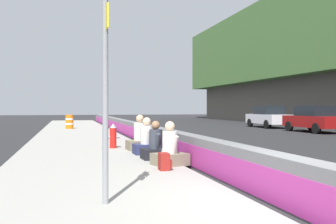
{
  "coord_description": "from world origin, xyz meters",
  "views": [
    {
      "loc": [
        -5.23,
        3.27,
        1.6
      ],
      "look_at": [
        10.25,
        -0.72,
        1.41
      ],
      "focal_mm": 42.03,
      "sensor_mm": 36.0,
      "label": 1
    }
  ],
  "objects_px": {
    "seated_person_rear": "(147,142)",
    "seated_person_far": "(140,139)",
    "seated_person_middle": "(156,147)",
    "parked_car_fourth": "(314,119)",
    "backpack": "(164,162)",
    "parked_car_midline": "(268,117)",
    "fire_hydrant": "(113,136)",
    "seated_person_foreground": "(170,151)",
    "route_sign_post": "(106,66)",
    "construction_barrel": "(70,122)"
  },
  "relations": [
    {
      "from": "backpack",
      "to": "parked_car_midline",
      "type": "distance_m",
      "value": 23.27
    },
    {
      "from": "parked_car_fourth",
      "to": "seated_person_rear",
      "type": "bearing_deg",
      "value": 127.61
    },
    {
      "from": "seated_person_foreground",
      "to": "seated_person_far",
      "type": "xyz_separation_m",
      "value": [
        3.71,
        0.09,
        0.03
      ]
    },
    {
      "from": "seated_person_middle",
      "to": "seated_person_far",
      "type": "xyz_separation_m",
      "value": [
        2.48,
        -0.0,
        0.04
      ]
    },
    {
      "from": "seated_person_middle",
      "to": "construction_barrel",
      "type": "relative_size",
      "value": 1.13
    },
    {
      "from": "seated_person_middle",
      "to": "backpack",
      "type": "relative_size",
      "value": 2.69
    },
    {
      "from": "fire_hydrant",
      "to": "seated_person_rear",
      "type": "relative_size",
      "value": 0.77
    },
    {
      "from": "seated_person_rear",
      "to": "parked_car_midline",
      "type": "relative_size",
      "value": 0.25
    },
    {
      "from": "backpack",
      "to": "parked_car_midline",
      "type": "height_order",
      "value": "parked_car_midline"
    },
    {
      "from": "fire_hydrant",
      "to": "seated_person_far",
      "type": "height_order",
      "value": "seated_person_far"
    },
    {
      "from": "seated_person_far",
      "to": "construction_barrel",
      "type": "relative_size",
      "value": 1.27
    },
    {
      "from": "fire_hydrant",
      "to": "backpack",
      "type": "relative_size",
      "value": 2.2
    },
    {
      "from": "parked_car_midline",
      "to": "seated_person_foreground",
      "type": "bearing_deg",
      "value": 145.04
    },
    {
      "from": "backpack",
      "to": "parked_car_midline",
      "type": "bearing_deg",
      "value": -34.57
    },
    {
      "from": "seated_person_rear",
      "to": "seated_person_far",
      "type": "relative_size",
      "value": 0.95
    },
    {
      "from": "seated_person_middle",
      "to": "construction_barrel",
      "type": "bearing_deg",
      "value": 7.63
    },
    {
      "from": "seated_person_rear",
      "to": "seated_person_far",
      "type": "bearing_deg",
      "value": -0.25
    },
    {
      "from": "backpack",
      "to": "parked_car_fourth",
      "type": "relative_size",
      "value": 0.09
    },
    {
      "from": "seated_person_foreground",
      "to": "parked_car_fourth",
      "type": "xyz_separation_m",
      "value": [
        12.45,
        -12.84,
        0.38
      ]
    },
    {
      "from": "backpack",
      "to": "construction_barrel",
      "type": "bearing_deg",
      "value": 6.13
    },
    {
      "from": "fire_hydrant",
      "to": "parked_car_fourth",
      "type": "distance_m",
      "value": 15.88
    },
    {
      "from": "route_sign_post",
      "to": "construction_barrel",
      "type": "distance_m",
      "value": 21.7
    },
    {
      "from": "seated_person_rear",
      "to": "seated_person_far",
      "type": "distance_m",
      "value": 1.22
    },
    {
      "from": "route_sign_post",
      "to": "parked_car_midline",
      "type": "distance_m",
      "value": 26.58
    },
    {
      "from": "route_sign_post",
      "to": "seated_person_middle",
      "type": "relative_size",
      "value": 3.34
    },
    {
      "from": "seated_person_middle",
      "to": "seated_person_rear",
      "type": "bearing_deg",
      "value": 0.08
    },
    {
      "from": "fire_hydrant",
      "to": "seated_person_rear",
      "type": "distance_m",
      "value": 2.19
    },
    {
      "from": "fire_hydrant",
      "to": "seated_person_middle",
      "type": "bearing_deg",
      "value": -165.94
    },
    {
      "from": "route_sign_post",
      "to": "parked_car_midline",
      "type": "height_order",
      "value": "route_sign_post"
    },
    {
      "from": "backpack",
      "to": "construction_barrel",
      "type": "relative_size",
      "value": 0.42
    },
    {
      "from": "seated_person_foreground",
      "to": "seated_person_far",
      "type": "height_order",
      "value": "seated_person_far"
    },
    {
      "from": "seated_person_middle",
      "to": "backpack",
      "type": "height_order",
      "value": "seated_person_middle"
    },
    {
      "from": "route_sign_post",
      "to": "construction_barrel",
      "type": "bearing_deg",
      "value": 1.04
    },
    {
      "from": "seated_person_rear",
      "to": "fire_hydrant",
      "type": "bearing_deg",
      "value": 22.07
    },
    {
      "from": "fire_hydrant",
      "to": "parked_car_midline",
      "type": "height_order",
      "value": "parked_car_midline"
    },
    {
      "from": "parked_car_fourth",
      "to": "backpack",
      "type": "bearing_deg",
      "value": 135.06
    },
    {
      "from": "seated_person_rear",
      "to": "parked_car_midline",
      "type": "height_order",
      "value": "parked_car_midline"
    },
    {
      "from": "parked_car_fourth",
      "to": "parked_car_midline",
      "type": "xyz_separation_m",
      "value": [
        5.97,
        -0.04,
        0.0
      ]
    },
    {
      "from": "seated_person_middle",
      "to": "seated_person_far",
      "type": "relative_size",
      "value": 0.89
    },
    {
      "from": "construction_barrel",
      "to": "parked_car_midline",
      "type": "height_order",
      "value": "parked_car_midline"
    },
    {
      "from": "seated_person_foreground",
      "to": "seated_person_far",
      "type": "relative_size",
      "value": 0.92
    },
    {
      "from": "seated_person_middle",
      "to": "parked_car_midline",
      "type": "relative_size",
      "value": 0.24
    },
    {
      "from": "seated_person_rear",
      "to": "parked_car_midline",
      "type": "bearing_deg",
      "value": -39.15
    },
    {
      "from": "backpack",
      "to": "construction_barrel",
      "type": "distance_m",
      "value": 18.88
    },
    {
      "from": "fire_hydrant",
      "to": "backpack",
      "type": "height_order",
      "value": "fire_hydrant"
    },
    {
      "from": "route_sign_post",
      "to": "seated_person_rear",
      "type": "bearing_deg",
      "value": -16.95
    },
    {
      "from": "route_sign_post",
      "to": "seated_person_far",
      "type": "height_order",
      "value": "route_sign_post"
    },
    {
      "from": "seated_person_middle",
      "to": "parked_car_fourth",
      "type": "xyz_separation_m",
      "value": [
        11.22,
        -12.93,
        0.39
      ]
    },
    {
      "from": "seated_person_foreground",
      "to": "backpack",
      "type": "relative_size",
      "value": 2.76
    },
    {
      "from": "fire_hydrant",
      "to": "backpack",
      "type": "bearing_deg",
      "value": -173.6
    }
  ]
}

